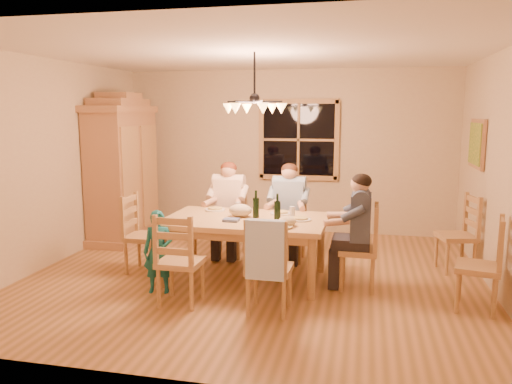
% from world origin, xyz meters
% --- Properties ---
extents(floor, '(5.50, 5.50, 0.00)m').
position_xyz_m(floor, '(0.00, 0.00, 0.00)').
color(floor, olive).
rests_on(floor, ground).
extents(ceiling, '(5.50, 5.00, 0.02)m').
position_xyz_m(ceiling, '(0.00, 0.00, 2.70)').
color(ceiling, white).
rests_on(ceiling, wall_back).
extents(wall_back, '(5.50, 0.02, 2.70)m').
position_xyz_m(wall_back, '(0.00, 2.50, 1.35)').
color(wall_back, '#C7AE8D').
rests_on(wall_back, floor).
extents(wall_left, '(0.02, 5.00, 2.70)m').
position_xyz_m(wall_left, '(-2.75, 0.00, 1.35)').
color(wall_left, '#C7AE8D').
rests_on(wall_left, floor).
extents(wall_right, '(0.02, 5.00, 2.70)m').
position_xyz_m(wall_right, '(2.75, 0.00, 1.35)').
color(wall_right, '#C7AE8D').
rests_on(wall_right, floor).
extents(window, '(1.30, 0.06, 1.30)m').
position_xyz_m(window, '(0.20, 2.47, 1.55)').
color(window, black).
rests_on(window, wall_back).
extents(painting, '(0.06, 0.78, 0.64)m').
position_xyz_m(painting, '(2.71, 1.20, 1.60)').
color(painting, '#A47447').
rests_on(painting, wall_right).
extents(chandelier, '(0.77, 0.68, 0.71)m').
position_xyz_m(chandelier, '(-0.00, 0.00, 2.08)').
color(chandelier, black).
rests_on(chandelier, ceiling).
extents(armoire, '(0.66, 1.40, 2.30)m').
position_xyz_m(armoire, '(-2.42, 1.34, 1.06)').
color(armoire, '#A47447').
rests_on(armoire, floor).
extents(dining_table, '(1.92, 1.19, 0.76)m').
position_xyz_m(dining_table, '(-0.08, -0.14, 0.66)').
color(dining_table, tan).
rests_on(dining_table, floor).
extents(chair_far_left, '(0.45, 0.43, 0.99)m').
position_xyz_m(chair_far_left, '(-0.54, 0.77, 0.30)').
color(chair_far_left, '#A28147').
rests_on(chair_far_left, floor).
extents(chair_far_right, '(0.45, 0.43, 0.99)m').
position_xyz_m(chair_far_right, '(0.31, 0.75, 0.30)').
color(chair_far_right, '#A28147').
rests_on(chair_far_right, floor).
extents(chair_near_left, '(0.45, 0.43, 0.99)m').
position_xyz_m(chair_near_left, '(-0.57, -1.04, 0.30)').
color(chair_near_left, '#A28147').
rests_on(chair_near_left, floor).
extents(chair_near_right, '(0.45, 0.43, 0.99)m').
position_xyz_m(chair_near_right, '(0.39, -1.05, 0.30)').
color(chair_near_right, '#A28147').
rests_on(chair_near_right, floor).
extents(chair_end_left, '(0.43, 0.45, 0.99)m').
position_xyz_m(chair_end_left, '(-1.40, -0.12, 0.30)').
color(chair_end_left, '#A28147').
rests_on(chair_end_left, floor).
extents(chair_end_right, '(0.43, 0.45, 0.99)m').
position_xyz_m(chair_end_right, '(1.25, -0.16, 0.30)').
color(chair_end_right, '#A28147').
rests_on(chair_end_right, floor).
extents(adult_woman, '(0.40, 0.43, 0.87)m').
position_xyz_m(adult_woman, '(-0.54, 0.77, 0.84)').
color(adult_woman, beige).
rests_on(adult_woman, floor).
extents(adult_plaid_man, '(0.40, 0.43, 0.87)m').
position_xyz_m(adult_plaid_man, '(0.31, 0.75, 0.84)').
color(adult_plaid_man, '#315C87').
rests_on(adult_plaid_man, floor).
extents(adult_slate_man, '(0.43, 0.40, 0.87)m').
position_xyz_m(adult_slate_man, '(1.25, -0.16, 0.84)').
color(adult_slate_man, '#3A455E').
rests_on(adult_slate_man, floor).
extents(towel, '(0.38, 0.11, 0.58)m').
position_xyz_m(towel, '(0.38, -1.24, 0.70)').
color(towel, '#AEC8EC').
rests_on(towel, chair_near_right).
extents(wine_bottle_a, '(0.08, 0.08, 0.33)m').
position_xyz_m(wine_bottle_a, '(0.04, -0.09, 0.93)').
color(wine_bottle_a, black).
rests_on(wine_bottle_a, dining_table).
extents(wine_bottle_b, '(0.08, 0.08, 0.33)m').
position_xyz_m(wine_bottle_b, '(0.33, -0.27, 0.93)').
color(wine_bottle_b, black).
rests_on(wine_bottle_b, dining_table).
extents(plate_woman, '(0.26, 0.26, 0.02)m').
position_xyz_m(plate_woman, '(-0.57, 0.23, 0.77)').
color(plate_woman, white).
rests_on(plate_woman, dining_table).
extents(plate_plaid, '(0.26, 0.26, 0.02)m').
position_xyz_m(plate_plaid, '(0.29, 0.17, 0.77)').
color(plate_plaid, white).
rests_on(plate_plaid, dining_table).
extents(plate_slate, '(0.26, 0.26, 0.02)m').
position_xyz_m(plate_slate, '(0.57, -0.13, 0.77)').
color(plate_slate, white).
rests_on(plate_slate, dining_table).
extents(wine_glass_a, '(0.06, 0.06, 0.14)m').
position_xyz_m(wine_glass_a, '(-0.25, 0.13, 0.83)').
color(wine_glass_a, silver).
rests_on(wine_glass_a, dining_table).
extents(wine_glass_b, '(0.06, 0.06, 0.14)m').
position_xyz_m(wine_glass_b, '(0.47, -0.03, 0.83)').
color(wine_glass_b, silver).
rests_on(wine_glass_b, dining_table).
extents(cap, '(0.20, 0.20, 0.11)m').
position_xyz_m(cap, '(0.47, -0.44, 0.82)').
color(cap, tan).
rests_on(cap, dining_table).
extents(napkin, '(0.18, 0.14, 0.03)m').
position_xyz_m(napkin, '(-0.20, -0.35, 0.78)').
color(napkin, '#4D5C8D').
rests_on(napkin, dining_table).
extents(cloth_bundle, '(0.28, 0.22, 0.15)m').
position_xyz_m(cloth_bundle, '(-0.16, -0.07, 0.84)').
color(cloth_bundle, tan).
rests_on(cloth_bundle, dining_table).
extents(child, '(0.38, 0.30, 0.94)m').
position_xyz_m(child, '(-0.93, -0.77, 0.47)').
color(child, '#196C74').
rests_on(child, floor).
extents(chair_spare_front, '(0.51, 0.52, 0.99)m').
position_xyz_m(chair_spare_front, '(2.45, -0.56, 0.30)').
color(chair_spare_front, '#A28147').
rests_on(chair_spare_front, floor).
extents(chair_spare_back, '(0.51, 0.52, 0.99)m').
position_xyz_m(chair_spare_back, '(2.45, 0.74, 0.30)').
color(chair_spare_back, '#A28147').
rests_on(chair_spare_back, floor).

